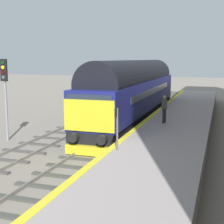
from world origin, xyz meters
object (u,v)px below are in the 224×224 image
Objects in this scene: signal_post_far at (5,88)px; diesel_locomotive at (135,90)px; waiting_passenger at (164,106)px; platform_number_sign at (117,122)px.

diesel_locomotive is at bearing 53.23° from signal_post_far.
diesel_locomotive is 5.46m from waiting_passenger.
signal_post_far is at bearing 156.55° from platform_number_sign.
waiting_passenger is (8.73, 3.17, -1.12)m from signal_post_far.
signal_post_far reaches higher than waiting_passenger.
diesel_locomotive is at bearing 100.46° from platform_number_sign.
signal_post_far is at bearing 126.37° from waiting_passenger.
platform_number_sign is at bearing -79.54° from diesel_locomotive.
signal_post_far reaches higher than platform_number_sign.
platform_number_sign reaches higher than waiting_passenger.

